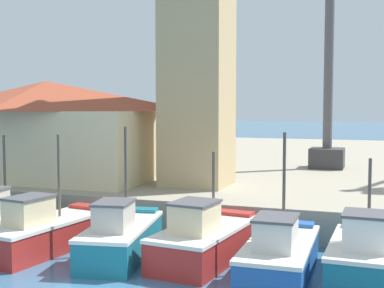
% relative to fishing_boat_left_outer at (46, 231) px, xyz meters
% --- Properties ---
extents(quay_wharf, '(120.00, 40.00, 1.34)m').
position_rel_fishing_boat_left_outer_xyz_m(quay_wharf, '(4.07, 23.72, -0.06)').
color(quay_wharf, '#9E937F').
rests_on(quay_wharf, ground).
extents(fishing_boat_left_outer, '(2.54, 5.32, 4.12)m').
position_rel_fishing_boat_left_outer_xyz_m(fishing_boat_left_outer, '(0.00, 0.00, 0.00)').
color(fishing_boat_left_outer, '#AD2823').
rests_on(fishing_boat_left_outer, ground).
extents(fishing_boat_left_inner, '(2.64, 5.05, 4.44)m').
position_rel_fishing_boat_left_outer_xyz_m(fishing_boat_left_inner, '(2.86, 0.15, 0.01)').
color(fishing_boat_left_inner, '#196B7F').
rests_on(fishing_boat_left_inner, ground).
extents(fishing_boat_mid_left, '(2.66, 5.17, 3.59)m').
position_rel_fishing_boat_left_outer_xyz_m(fishing_boat_mid_left, '(5.67, 0.74, 0.01)').
color(fishing_boat_mid_left, '#AD2823').
rests_on(fishing_boat_mid_left, ground).
extents(fishing_boat_center, '(2.07, 5.07, 4.34)m').
position_rel_fishing_boat_left_outer_xyz_m(fishing_boat_center, '(8.29, 0.03, -0.04)').
color(fishing_boat_center, '#2356A8').
rests_on(fishing_boat_center, ground).
extents(fishing_boat_mid_right, '(2.29, 4.45, 3.58)m').
position_rel_fishing_boat_left_outer_xyz_m(fishing_boat_mid_right, '(10.81, 0.46, 0.02)').
color(fishing_boat_mid_right, '#196B7F').
rests_on(fishing_boat_mid_right, ground).
extents(clock_tower, '(3.49, 3.49, 17.66)m').
position_rel_fishing_boat_left_outer_xyz_m(clock_tower, '(2.88, 8.17, 9.11)').
color(clock_tower, tan).
rests_on(clock_tower, quay_wharf).
extents(warehouse_left, '(11.77, 6.47, 5.07)m').
position_rel_fishing_boat_left_outer_xyz_m(warehouse_left, '(-5.34, 7.92, 3.20)').
color(warehouse_left, beige).
rests_on(warehouse_left, quay_wharf).
extents(port_crane_far, '(5.30, 9.26, 21.09)m').
position_rel_fishing_boat_left_outer_xyz_m(port_crane_far, '(8.26, 17.47, 8.52)').
color(port_crane_far, '#353539').
rests_on(port_crane_far, quay_wharf).
extents(dock_worker_near_tower, '(0.34, 0.22, 1.62)m').
position_rel_fishing_boat_left_outer_xyz_m(dock_worker_near_tower, '(-2.99, 5.47, 1.46)').
color(dock_worker_near_tower, '#33333D').
rests_on(dock_worker_near_tower, quay_wharf).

